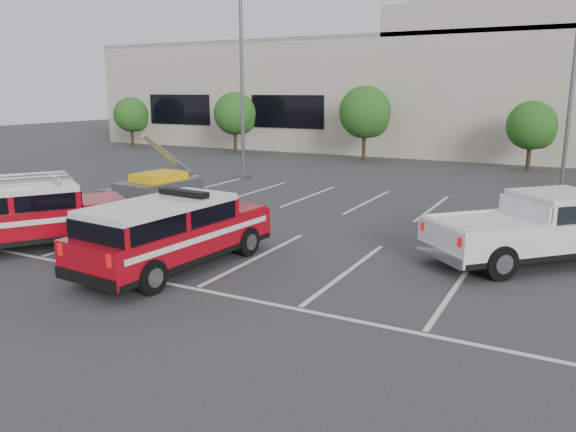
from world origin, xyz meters
The scene contains 13 objects.
ground centered at (0.00, 0.00, 0.00)m, with size 120.00×120.00×0.00m, color #313134.
stall_markings centered at (0.00, 4.50, 0.01)m, with size 23.00×15.00×0.01m, color silver.
convention_building centered at (0.18, 31.86, 4.72)m, with size 60.00×16.99×13.20m.
tree_far_left centered at (-24.91, 22.05, 2.50)m, with size 2.77×2.77×3.99m.
tree_left centered at (-14.91, 22.05, 2.77)m, with size 3.07×3.07×4.42m.
tree_mid_left centered at (-4.91, 22.05, 3.04)m, with size 3.37×3.37×4.85m.
tree_mid_right centered at (5.09, 22.05, 2.50)m, with size 2.77×2.77×3.99m.
light_pole_left centered at (-8.00, 12.00, 5.19)m, with size 0.90×0.60×10.24m.
light_pole_mid centered at (7.00, 16.00, 5.19)m, with size 0.90×0.60×10.24m.
fire_chief_suv centered at (-1.47, -1.79, 0.82)m, with size 2.56×5.85×2.00m.
white_pickup centered at (6.96, 3.29, 0.75)m, with size 5.82×5.86×1.89m.
ladder_suv centered at (-6.49, -2.26, 0.85)m, with size 4.74×5.68×2.13m.
utility_rig centered at (-7.52, 4.59, 0.58)m, with size 3.17×3.53×2.91m.
Camera 1 is at (7.75, -12.86, 4.57)m, focal length 35.00 mm.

